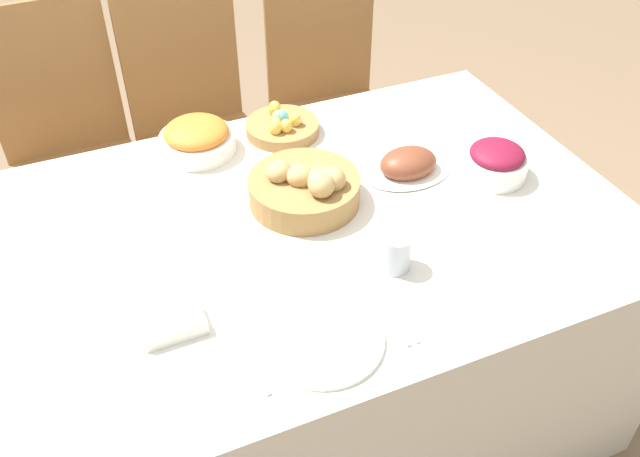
% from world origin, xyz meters
% --- Properties ---
extents(ground_plane, '(12.00, 12.00, 0.00)m').
position_xyz_m(ground_plane, '(0.00, 0.00, 0.00)').
color(ground_plane, '#7F664C').
extents(dining_table, '(1.65, 1.07, 0.74)m').
position_xyz_m(dining_table, '(0.00, 0.00, 0.37)').
color(dining_table, silver).
rests_on(dining_table, ground).
extents(chair_far_right, '(0.45, 0.45, 1.02)m').
position_xyz_m(chair_far_right, '(0.47, 0.89, 0.54)').
color(chair_far_right, olive).
rests_on(chair_far_right, ground).
extents(chair_far_left, '(0.44, 0.44, 1.02)m').
position_xyz_m(chair_far_left, '(-0.48, 0.89, 0.54)').
color(chair_far_left, olive).
rests_on(chair_far_left, ground).
extents(chair_far_center, '(0.46, 0.46, 1.02)m').
position_xyz_m(chair_far_center, '(-0.03, 0.89, 0.54)').
color(chair_far_center, olive).
rests_on(chair_far_center, ground).
extents(bread_basket, '(0.29, 0.29, 0.13)m').
position_xyz_m(bread_basket, '(0.04, 0.07, 0.79)').
color(bread_basket, '#9E7542').
rests_on(bread_basket, dining_table).
extents(egg_basket, '(0.22, 0.22, 0.08)m').
position_xyz_m(egg_basket, '(0.11, 0.41, 0.77)').
color(egg_basket, '#9E7542').
rests_on(egg_basket, dining_table).
extents(ham_platter, '(0.25, 0.17, 0.08)m').
position_xyz_m(ham_platter, '(0.35, 0.09, 0.77)').
color(ham_platter, white).
rests_on(ham_platter, dining_table).
extents(beet_salad_bowl, '(0.17, 0.17, 0.10)m').
position_xyz_m(beet_salad_bowl, '(0.56, -0.02, 0.79)').
color(beet_salad_bowl, white).
rests_on(beet_salad_bowl, dining_table).
extents(carrot_bowl, '(0.21, 0.21, 0.10)m').
position_xyz_m(carrot_bowl, '(-0.15, 0.41, 0.79)').
color(carrot_bowl, white).
rests_on(carrot_bowl, dining_table).
extents(dinner_plate, '(0.25, 0.25, 0.01)m').
position_xyz_m(dinner_plate, '(-0.10, -0.37, 0.75)').
color(dinner_plate, white).
rests_on(dinner_plate, dining_table).
extents(fork, '(0.02, 0.17, 0.00)m').
position_xyz_m(fork, '(-0.25, -0.37, 0.75)').
color(fork, silver).
rests_on(fork, dining_table).
extents(knife, '(0.02, 0.17, 0.00)m').
position_xyz_m(knife, '(0.05, -0.37, 0.75)').
color(knife, silver).
rests_on(knife, dining_table).
extents(spoon, '(0.02, 0.17, 0.00)m').
position_xyz_m(spoon, '(0.08, -0.37, 0.75)').
color(spoon, silver).
rests_on(spoon, dining_table).
extents(drinking_cup, '(0.07, 0.07, 0.09)m').
position_xyz_m(drinking_cup, '(0.14, -0.23, 0.79)').
color(drinking_cup, silver).
rests_on(drinking_cup, dining_table).
extents(butter_dish, '(0.13, 0.08, 0.03)m').
position_xyz_m(butter_dish, '(-0.37, -0.22, 0.76)').
color(butter_dish, white).
rests_on(butter_dish, dining_table).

